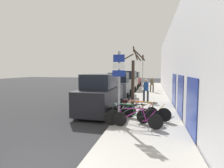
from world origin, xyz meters
TOP-DOWN VIEW (x-y plane):
  - ground_plane at (0.00, 11.20)m, footprint 80.00×80.00m
  - sidewalk_curb at (2.60, 14.00)m, footprint 3.20×32.00m
  - building_facade at (4.35, 13.94)m, footprint 0.23×32.00m
  - signpost at (1.38, 4.11)m, footprint 0.57×0.13m
  - bicycle_0 at (2.20, 3.87)m, footprint 2.12×0.44m
  - bicycle_1 at (1.97, 4.22)m, footprint 2.44×0.78m
  - bicycle_2 at (1.68, 4.74)m, footprint 2.06×0.73m
  - bicycle_3 at (2.53, 5.24)m, footprint 2.31×0.65m
  - bicycle_4 at (2.05, 5.47)m, footprint 2.12×0.93m
  - parked_car_0 at (-0.24, 6.71)m, footprint 2.11×4.68m
  - parked_car_1 at (-0.19, 12.34)m, footprint 2.12×4.46m
  - parked_car_2 at (-0.07, 18.38)m, footprint 2.08×4.74m
  - parked_car_3 at (-0.08, 23.90)m, footprint 2.08×4.78m
  - pedestrian_near at (2.32, 10.12)m, footprint 0.45×0.38m
  - pedestrian_far at (2.74, 16.19)m, footprint 0.43×0.36m
  - street_tree at (1.52, 8.51)m, footprint 1.52×1.21m
  - traffic_light at (1.47, 20.78)m, footprint 0.20×0.30m

SIDE VIEW (x-z plane):
  - ground_plane at x=0.00m, z-range 0.00..0.00m
  - sidewalk_curb at x=2.60m, z-range 0.00..0.15m
  - bicycle_2 at x=1.68m, z-range 0.09..0.94m
  - bicycle_0 at x=2.20m, z-range 0.09..0.95m
  - bicycle_4 at x=2.05m, z-range 0.09..0.98m
  - bicycle_3 at x=2.53m, z-range 0.09..0.99m
  - bicycle_1 at x=1.97m, z-range 0.08..1.03m
  - parked_car_3 at x=-0.08m, z-range -0.11..2.14m
  - parked_car_1 at x=-0.19m, z-range -0.10..2.22m
  - parked_car_0 at x=-0.24m, z-range -0.10..2.23m
  - pedestrian_far at x=2.74m, z-range 0.28..1.90m
  - parked_car_2 at x=-0.07m, z-range -0.12..2.32m
  - pedestrian_near at x=2.32m, z-range 0.28..2.00m
  - signpost at x=1.38m, z-range 0.33..3.56m
  - street_tree at x=1.52m, z-range 0.01..4.01m
  - traffic_light at x=1.47m, z-range 0.78..5.28m
  - building_facade at x=4.35m, z-range -0.02..6.48m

